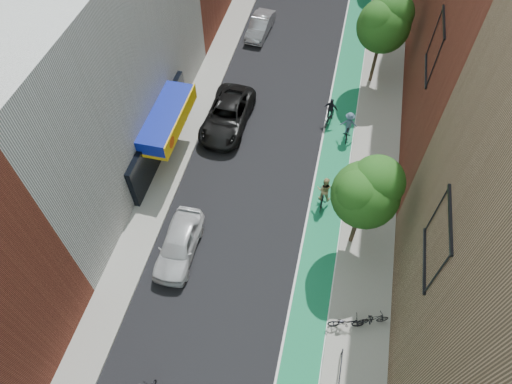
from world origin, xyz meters
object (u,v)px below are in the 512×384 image
Objects in this scene: parked_car_white at (179,244)px; cyclist_lane_far at (348,127)px; cyclist_lane_near at (323,193)px; cyclist_lane_mid at (330,114)px; parked_car_black at (227,116)px; parked_car_silver at (260,26)px.

cyclist_lane_far reaches higher than parked_car_white.
parked_car_white is at bearing 49.90° from cyclist_lane_far.
cyclist_lane_mid is (-0.47, 6.85, -0.19)m from cyclist_lane_near.
cyclist_lane_near is (7.13, -5.05, 0.08)m from parked_car_black.
cyclist_lane_mid is at bearing -85.26° from cyclist_lane_near.
parked_car_silver is at bearing 92.17° from parked_car_black.
cyclist_lane_near is 6.87m from cyclist_lane_mid.
parked_car_silver is 17.37m from cyclist_lane_near.
cyclist_lane_near reaches higher than parked_car_black.
cyclist_lane_near is at bearing 107.54° from cyclist_lane_mid.
parked_car_white is at bearing 36.17° from cyclist_lane_near.
parked_car_silver is (-0.14, 10.73, -0.13)m from parked_car_black.
cyclist_lane_near reaches higher than parked_car_silver.
cyclist_lane_mid is 1.74m from cyclist_lane_far.
parked_car_white is at bearing -85.16° from parked_car_silver.
cyclist_lane_near is at bearing -33.85° from parked_car_black.
cyclist_lane_near is at bearing 34.24° from parked_car_white.
cyclist_lane_far is at bearing -97.45° from cyclist_lane_near.
parked_car_black is 6.90m from cyclist_lane_mid.
parked_car_black reaches higher than parked_car_white.
parked_car_white is 0.78× the size of parked_car_black.
parked_car_black is (-0.02, 10.10, 0.04)m from parked_car_white.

